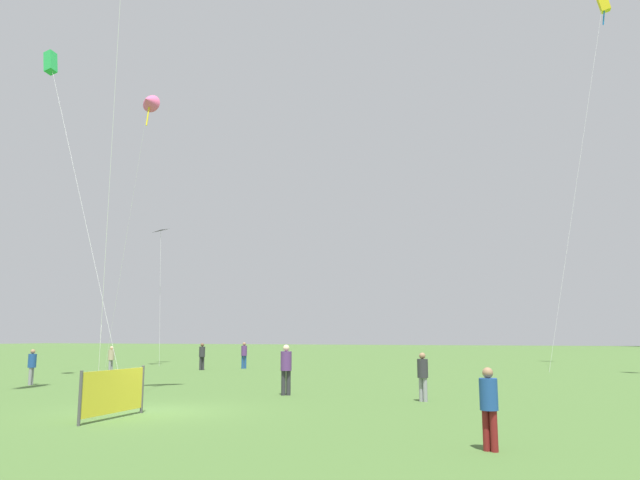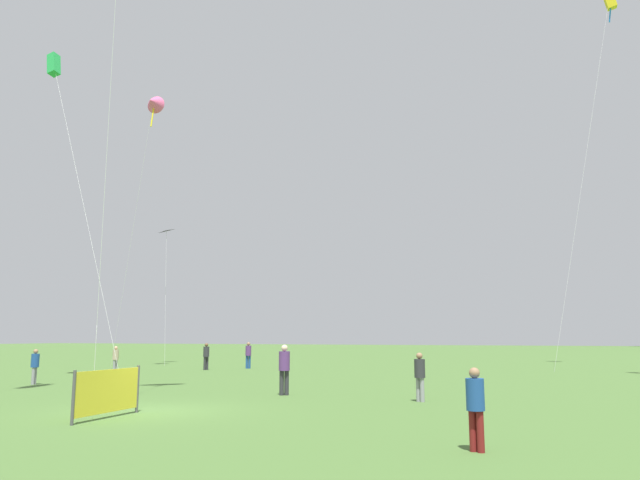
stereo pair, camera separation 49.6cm
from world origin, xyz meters
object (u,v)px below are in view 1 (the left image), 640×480
(person_standing_3, at_px, (286,366))
(kite_flying_7, at_px, (603,3))
(kite_flying_5, at_px, (161,231))
(person_standing_2, at_px, (32,364))
(person_standing_6, at_px, (111,358))
(kite_flying_3, at_px, (51,64))
(person_standing_5, at_px, (423,373))
(person_standing_1, at_px, (202,354))
(person_standing_4, at_px, (244,353))
(person_standing_0, at_px, (489,402))
(event_banner, at_px, (114,392))
(kite_flying_6, at_px, (148,102))

(person_standing_3, relative_size, kite_flying_7, 0.07)
(kite_flying_5, relative_size, kite_flying_7, 0.39)
(person_standing_2, bearing_deg, person_standing_6, -2.43)
(person_standing_6, xyz_separation_m, kite_flying_5, (-4.36, 10.67, 9.72))
(person_standing_6, distance_m, kite_flying_7, 43.56)
(person_standing_2, height_order, kite_flying_7, kite_flying_7)
(kite_flying_3, bearing_deg, kite_flying_7, 39.65)
(person_standing_3, distance_m, person_standing_5, 5.26)
(person_standing_1, relative_size, kite_flying_7, 0.06)
(person_standing_4, bearing_deg, person_standing_2, 52.19)
(kite_flying_5, bearing_deg, person_standing_0, -45.88)
(person_standing_1, height_order, person_standing_4, person_standing_4)
(person_standing_1, distance_m, person_standing_4, 3.12)
(person_standing_2, height_order, kite_flying_3, kite_flying_3)
(person_standing_6, distance_m, event_banner, 21.57)
(kite_flying_3, xyz_separation_m, event_banner, (12.73, -9.57, -15.67))
(person_standing_0, distance_m, kite_flying_3, 29.46)
(person_standing_1, distance_m, person_standing_2, 13.44)
(person_standing_1, bearing_deg, kite_flying_6, -44.17)
(person_standing_2, distance_m, person_standing_5, 18.04)
(person_standing_3, distance_m, kite_flying_7, 39.92)
(person_standing_2, xyz_separation_m, person_standing_4, (2.55, 16.00, 0.11))
(person_standing_0, relative_size, person_standing_5, 0.97)
(event_banner, bearing_deg, person_standing_4, 109.37)
(person_standing_2, bearing_deg, person_standing_1, -22.55)
(kite_flying_5, height_order, event_banner, kite_flying_5)
(person_standing_5, xyz_separation_m, event_banner, (-6.99, -7.17, -0.23))
(person_standing_2, xyz_separation_m, kite_flying_6, (-3.72, 12.59, 17.84))
(person_standing_6, bearing_deg, kite_flying_7, -59.78)
(event_banner, bearing_deg, kite_flying_7, 63.96)
(person_standing_2, bearing_deg, kite_flying_5, 0.65)
(person_standing_5, bearing_deg, person_standing_3, 20.99)
(person_standing_1, height_order, kite_flying_6, kite_flying_6)
(person_standing_0, height_order, person_standing_6, person_standing_6)
(person_standing_4, bearing_deg, kite_flying_7, 172.50)
(person_standing_4, distance_m, kite_flying_5, 13.91)
(person_standing_3, distance_m, kite_flying_5, 29.53)
(person_standing_2, distance_m, event_banner, 13.68)
(person_standing_6, height_order, kite_flying_5, kite_flying_5)
(person_standing_3, relative_size, person_standing_5, 1.14)
(person_standing_4, distance_m, kite_flying_3, 21.56)
(person_standing_2, relative_size, person_standing_3, 0.86)
(person_standing_0, height_order, kite_flying_6, kite_flying_6)
(person_standing_0, distance_m, event_banner, 9.95)
(person_standing_0, xyz_separation_m, person_standing_4, (-18.33, 25.40, 0.11))
(person_standing_4, bearing_deg, person_standing_3, 93.08)
(kite_flying_6, height_order, event_banner, kite_flying_6)
(person_standing_4, height_order, event_banner, person_standing_4)
(person_standing_1, height_order, kite_flying_3, kite_flying_3)
(kite_flying_3, distance_m, kite_flying_5, 19.46)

